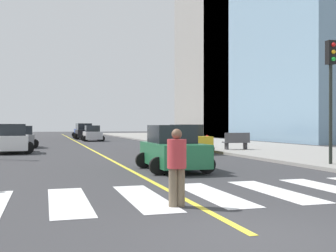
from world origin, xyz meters
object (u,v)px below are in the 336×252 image
at_px(car_blue_nearest, 83,131).
at_px(fire_hydrant, 207,141).
at_px(car_white_second, 13,139).
at_px(traffic_light_near_corner, 331,78).
at_px(pedestrian_crossing, 177,164).
at_px(car_green_third, 173,149).
at_px(car_black_fifth, 84,132).
at_px(park_bench, 236,141).
at_px(car_yellow_sixth, 187,140).
at_px(car_gray_seventh, 23,137).
at_px(car_silver_fourth, 92,134).

xyz_separation_m(car_blue_nearest, fire_hydrant, (6.24, -32.79, -0.37)).
relative_size(car_blue_nearest, car_white_second, 1.09).
bearing_deg(fire_hydrant, traffic_light_near_corner, -89.63).
bearing_deg(pedestrian_crossing, car_blue_nearest, -97.72).
distance_m(car_green_third, fire_hydrant, 14.68).
xyz_separation_m(car_black_fifth, park_bench, (7.52, -28.29, -0.24)).
distance_m(car_green_third, car_yellow_sixth, 10.21).
height_order(car_yellow_sixth, traffic_light_near_corner, traffic_light_near_corner).
relative_size(car_green_third, traffic_light_near_corner, 0.77).
distance_m(car_blue_nearest, fire_hydrant, 33.38).
height_order(car_gray_seventh, park_bench, car_gray_seventh).
distance_m(car_yellow_sixth, pedestrian_crossing, 17.53).
bearing_deg(traffic_light_near_corner, pedestrian_crossing, 35.69).
distance_m(car_green_third, car_gray_seventh, 20.23).
xyz_separation_m(car_silver_fourth, car_black_fifth, (-0.27, 6.75, 0.12)).
bearing_deg(car_white_second, car_yellow_sixth, -18.73).
xyz_separation_m(car_yellow_sixth, fire_hydrant, (2.80, 3.63, -0.27)).
bearing_deg(pedestrian_crossing, car_black_fifth, -97.65).
bearing_deg(car_silver_fourth, car_black_fifth, -88.27).
bearing_deg(park_bench, fire_hydrant, 17.44).
relative_size(car_yellow_sixth, traffic_light_near_corner, 0.79).
bearing_deg(pedestrian_crossing, car_green_third, -111.33).
height_order(car_silver_fourth, car_gray_seventh, car_silver_fourth).
relative_size(car_white_second, pedestrian_crossing, 2.46).
bearing_deg(car_blue_nearest, car_silver_fourth, 87.74).
bearing_deg(pedestrian_crossing, car_gray_seventh, -85.45).
xyz_separation_m(park_bench, fire_hydrant, (-0.88, 3.09, -0.11)).
bearing_deg(car_white_second, park_bench, -12.40).
height_order(car_blue_nearest, car_black_fifth, car_blue_nearest).
xyz_separation_m(car_silver_fourth, pedestrian_crossing, (-2.31, -38.60, 0.13)).
distance_m(car_yellow_sixth, traffic_light_near_corner, 11.00).
distance_m(park_bench, fire_hydrant, 3.21).
bearing_deg(car_blue_nearest, car_gray_seventh, 73.85).
relative_size(car_yellow_sixth, park_bench, 2.25).
relative_size(car_white_second, fire_hydrant, 4.71).
distance_m(car_white_second, car_black_fifth, 26.45).
xyz_separation_m(car_green_third, pedestrian_crossing, (-2.06, -7.05, 0.10)).
relative_size(car_green_third, park_bench, 2.21).
xyz_separation_m(car_green_third, car_black_fifth, (-0.01, 38.30, 0.10)).
bearing_deg(traffic_light_near_corner, park_bench, -94.18).
bearing_deg(car_gray_seventh, car_green_third, -71.61).
height_order(car_silver_fourth, car_yellow_sixth, car_yellow_sixth).
height_order(car_white_second, car_green_third, car_white_second).
height_order(car_green_third, pedestrian_crossing, car_green_third).
distance_m(car_gray_seventh, traffic_light_near_corner, 24.07).
relative_size(traffic_light_near_corner, fire_hydrant, 5.83).
bearing_deg(park_bench, car_black_fifth, 16.50).
distance_m(car_black_fifth, fire_hydrant, 26.07).
distance_m(car_white_second, fire_hydrant, 13.43).
distance_m(traffic_light_near_corner, fire_hydrant, 14.20).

